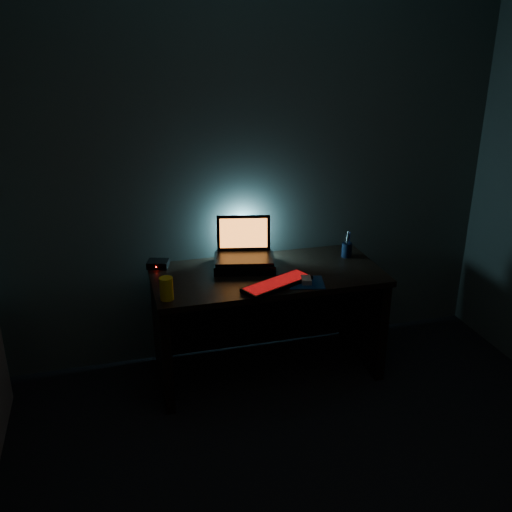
{
  "coord_description": "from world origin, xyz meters",
  "views": [
    {
      "loc": [
        -0.96,
        -1.66,
        2.23
      ],
      "look_at": [
        -0.09,
        1.57,
        0.89
      ],
      "focal_mm": 40.0,
      "sensor_mm": 36.0,
      "label": 1
    }
  ],
  "objects_px": {
    "juice_glass": "(167,289)",
    "router": "(158,264)",
    "mouse": "(306,280)",
    "laptop": "(244,248)",
    "keyboard": "(277,284)",
    "pen_cup": "(347,250)"
  },
  "relations": [
    {
      "from": "juice_glass",
      "to": "router",
      "type": "height_order",
      "value": "juice_glass"
    },
    {
      "from": "router",
      "to": "mouse",
      "type": "bearing_deg",
      "value": -11.97
    },
    {
      "from": "laptop",
      "to": "mouse",
      "type": "xyz_separation_m",
      "value": [
        0.3,
        -0.39,
        -0.1
      ]
    },
    {
      "from": "laptop",
      "to": "mouse",
      "type": "distance_m",
      "value": 0.51
    },
    {
      "from": "mouse",
      "to": "router",
      "type": "bearing_deg",
      "value": 163.64
    },
    {
      "from": "laptop",
      "to": "keyboard",
      "type": "xyz_separation_m",
      "value": [
        0.11,
        -0.39,
        -0.11
      ]
    },
    {
      "from": "laptop",
      "to": "juice_glass",
      "type": "height_order",
      "value": "laptop"
    },
    {
      "from": "mouse",
      "to": "juice_glass",
      "type": "xyz_separation_m",
      "value": [
        -0.87,
        -0.01,
        0.05
      ]
    },
    {
      "from": "juice_glass",
      "to": "laptop",
      "type": "bearing_deg",
      "value": 35.22
    },
    {
      "from": "mouse",
      "to": "juice_glass",
      "type": "distance_m",
      "value": 0.87
    },
    {
      "from": "pen_cup",
      "to": "juice_glass",
      "type": "distance_m",
      "value": 1.34
    },
    {
      "from": "pen_cup",
      "to": "laptop",
      "type": "bearing_deg",
      "value": 176.26
    },
    {
      "from": "laptop",
      "to": "mouse",
      "type": "height_order",
      "value": "laptop"
    },
    {
      "from": "mouse",
      "to": "juice_glass",
      "type": "height_order",
      "value": "juice_glass"
    },
    {
      "from": "laptop",
      "to": "router",
      "type": "xyz_separation_m",
      "value": [
        -0.57,
        0.1,
        -0.1
      ]
    },
    {
      "from": "laptop",
      "to": "mouse",
      "type": "relative_size",
      "value": 4.3
    },
    {
      "from": "keyboard",
      "to": "pen_cup",
      "type": "relative_size",
      "value": 4.86
    },
    {
      "from": "keyboard",
      "to": "router",
      "type": "xyz_separation_m",
      "value": [
        -0.68,
        0.49,
        0.01
      ]
    },
    {
      "from": "pen_cup",
      "to": "router",
      "type": "xyz_separation_m",
      "value": [
        -1.29,
        0.15,
        -0.03
      ]
    },
    {
      "from": "juice_glass",
      "to": "router",
      "type": "distance_m",
      "value": 0.5
    },
    {
      "from": "keyboard",
      "to": "juice_glass",
      "type": "bearing_deg",
      "value": 155.95
    },
    {
      "from": "mouse",
      "to": "juice_glass",
      "type": "relative_size",
      "value": 0.72
    }
  ]
}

